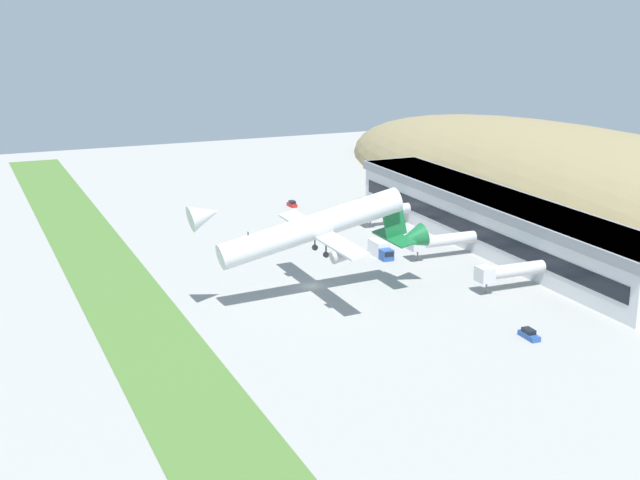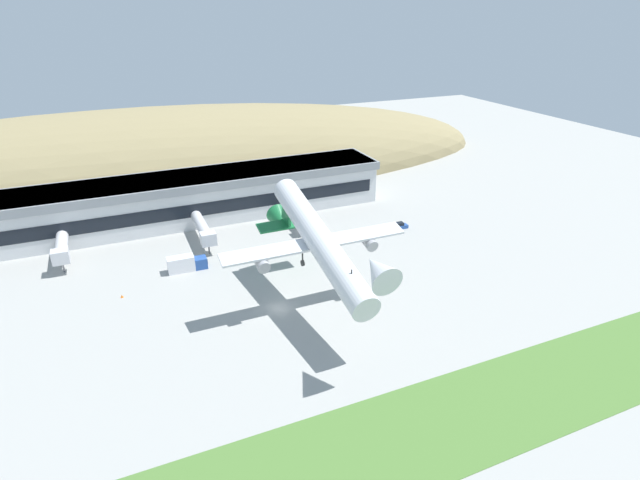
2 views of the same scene
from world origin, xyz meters
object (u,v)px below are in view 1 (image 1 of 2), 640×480
at_px(jetway_2, 507,271).
at_px(service_car_1, 529,334).
at_px(fuel_truck, 380,250).
at_px(traffic_cone_0, 330,243).
at_px(jetway_1, 439,241).
at_px(service_car_0, 292,204).
at_px(terminal_building, 499,219).
at_px(jetway_0, 383,210).
at_px(cargo_airplane, 317,228).

bearing_deg(jetway_2, service_car_1, -26.08).
relative_size(fuel_truck, traffic_cone_0, 14.33).
distance_m(jetway_1, jetway_2, 24.75).
distance_m(service_car_0, service_car_1, 106.41).
height_order(service_car_0, traffic_cone_0, service_car_0).
distance_m(terminal_building, service_car_1, 56.49).
bearing_deg(jetway_0, service_car_0, -155.33).
relative_size(jetway_0, jetway_2, 0.86).
bearing_deg(traffic_cone_0, jetway_2, 22.15).
xyz_separation_m(terminal_building, cargo_airplane, (16.23, -51.72, 7.00)).
height_order(jetway_0, service_car_0, jetway_0).
height_order(terminal_building, jetway_2, terminal_building).
relative_size(terminal_building, traffic_cone_0, 185.34).
bearing_deg(jetway_0, service_car_1, -8.93).
bearing_deg(terminal_building, jetway_0, -152.50).
distance_m(jetway_0, service_car_0, 31.87).
distance_m(jetway_0, service_car_1, 78.62).
height_order(jetway_1, service_car_0, jetway_1).
xyz_separation_m(service_car_1, traffic_cone_0, (-67.02, -7.03, -0.39)).
bearing_deg(service_car_1, fuel_truck, -179.08).
bearing_deg(traffic_cone_0, fuel_truck, 24.51).
relative_size(jetway_2, fuel_truck, 1.79).
relative_size(jetway_1, cargo_airplane, 0.34).
xyz_separation_m(jetway_2, cargo_airplane, (-10.46, -35.83, 9.74)).
height_order(jetway_2, traffic_cone_0, jetway_2).
xyz_separation_m(terminal_building, service_car_0, (-57.12, -27.98, -6.05)).
bearing_deg(service_car_0, jetway_2, 8.20).
bearing_deg(fuel_truck, jetway_2, 21.09).
bearing_deg(jetway_2, fuel_truck, -158.91).
bearing_deg(service_car_1, service_car_0, -179.44).
distance_m(cargo_airplane, traffic_cone_0, 40.62).
bearing_deg(cargo_airplane, service_car_1, 36.86).
bearing_deg(traffic_cone_0, cargo_airplane, -27.58).
xyz_separation_m(terminal_building, service_car_1, (49.28, -26.94, -6.06)).
xyz_separation_m(jetway_2, traffic_cone_0, (-44.43, -18.08, -3.71)).
bearing_deg(jetway_2, jetway_1, -178.39).
height_order(cargo_airplane, traffic_cone_0, cargo_airplane).
xyz_separation_m(jetway_1, fuel_truck, (-6.16, -11.22, -2.43)).
bearing_deg(jetway_1, cargo_airplane, -67.88).
relative_size(terminal_building, service_car_1, 23.95).
bearing_deg(service_car_0, terminal_building, 26.09).
relative_size(service_car_1, fuel_truck, 0.54).
height_order(service_car_1, traffic_cone_0, service_car_1).
relative_size(jetway_2, traffic_cone_0, 25.71).
bearing_deg(jetway_2, terminal_building, 149.24).
height_order(terminal_building, jetway_1, terminal_building).
bearing_deg(service_car_0, fuel_truck, 0.18).
bearing_deg(service_car_0, jetway_1, 10.91).
height_order(terminal_building, fuel_truck, terminal_building).
bearing_deg(service_car_0, jetway_0, 24.67).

